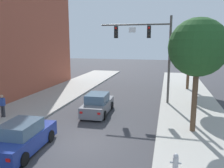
{
  "coord_description": "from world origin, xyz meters",
  "views": [
    {
      "loc": [
        4.47,
        -11.02,
        5.53
      ],
      "look_at": [
        0.0,
        7.35,
        2.0
      ],
      "focal_mm": 36.81,
      "sensor_mm": 36.0,
      "label": 1
    }
  ],
  "objects": [
    {
      "name": "car_following_blue",
      "position": [
        -2.49,
        -1.49,
        0.72
      ],
      "size": [
        1.95,
        4.3,
        1.6
      ],
      "color": "navy",
      "rests_on": "ground"
    },
    {
      "name": "pedestrian_sidewalk_left_walker",
      "position": [
        -6.89,
        2.52,
        1.06
      ],
      "size": [
        0.36,
        0.22,
        1.64
      ],
      "color": "#333338",
      "rests_on": "sidewalk_left"
    },
    {
      "name": "fire_hydrant",
      "position": [
        4.98,
        -1.68,
        0.51
      ],
      "size": [
        0.48,
        0.24,
        0.72
      ],
      "color": "#B2B2B7",
      "rests_on": "sidewalk_right"
    },
    {
      "name": "sidewalk_right",
      "position": [
        6.5,
        0.0,
        0.07
      ],
      "size": [
        5.0,
        60.0,
        0.15
      ],
      "primitive_type": "cube",
      "color": "#A8A59E",
      "rests_on": "ground"
    },
    {
      "name": "street_tree_nearest",
      "position": [
        6.12,
        3.04,
        5.16
      ],
      "size": [
        3.38,
        3.38,
        6.73
      ],
      "color": "brown",
      "rests_on": "sidewalk_right"
    },
    {
      "name": "ground_plane",
      "position": [
        0.0,
        0.0,
        0.0
      ],
      "size": [
        120.0,
        120.0,
        0.0
      ],
      "primitive_type": "plane",
      "color": "#38383D"
    },
    {
      "name": "car_lead_grey",
      "position": [
        -0.65,
        5.36,
        0.72
      ],
      "size": [
        1.96,
        4.3,
        1.6
      ],
      "color": "slate",
      "rests_on": "ground"
    },
    {
      "name": "street_tree_third",
      "position": [
        6.78,
        16.14,
        5.59
      ],
      "size": [
        3.79,
        3.79,
        7.36
      ],
      "color": "brown",
      "rests_on": "sidewalk_right"
    },
    {
      "name": "traffic_signal_mast",
      "position": [
        2.89,
        9.35,
        5.32
      ],
      "size": [
        6.14,
        0.38,
        7.5
      ],
      "color": "#514C47",
      "rests_on": "sidewalk_right"
    },
    {
      "name": "street_tree_second",
      "position": [
        6.77,
        9.23,
        4.95
      ],
      "size": [
        3.36,
        3.36,
        6.51
      ],
      "color": "brown",
      "rests_on": "sidewalk_right"
    }
  ]
}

